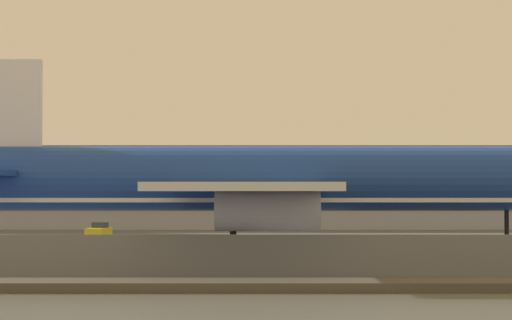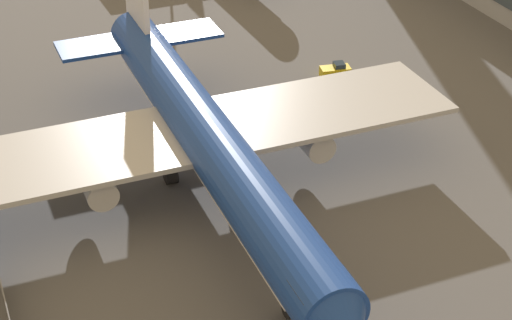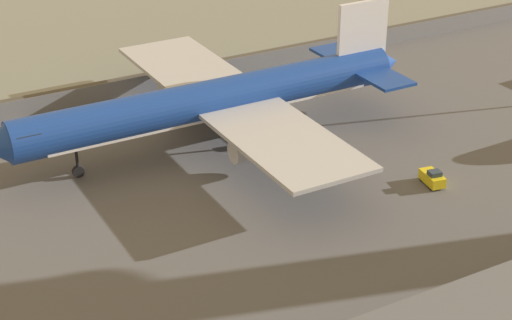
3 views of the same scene
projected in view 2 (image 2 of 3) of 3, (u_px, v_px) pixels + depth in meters
The scene contains 3 objects.
ground_plane at pixel (156, 155), 79.09m from camera, with size 500.00×500.00×0.00m, color #565659.
cargo_jet_blue at pixel (205, 135), 71.16m from camera, with size 52.67×45.19×14.43m.
baggage_tug at pixel (336, 71), 92.18m from camera, with size 2.14×3.43×1.80m.
Camera 2 is at (65.97, -16.90, 41.28)m, focal length 60.00 mm.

